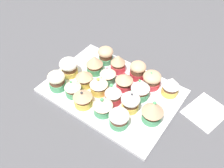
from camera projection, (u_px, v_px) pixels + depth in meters
The scene contains 23 objects.
ground_plane at pixel (112, 95), 86.40cm from camera, with size 180.00×180.00×3.00cm, color #4C4C51.
baking_tray at pixel (112, 91), 84.88cm from camera, with size 45.05×31.62×1.20cm.
cupcake_0 at pixel (171, 86), 80.69cm from camera, with size 5.84×5.84×7.30cm.
cupcake_1 at pixel (152, 79), 83.66cm from camera, with size 6.43×6.43×6.36cm.
cupcake_2 at pixel (138, 70), 86.30cm from camera, with size 5.80×5.80×6.80cm.
cupcake_3 at pixel (118, 63), 88.62cm from camera, with size 5.52×5.52×7.26cm.
cupcake_4 at pixel (106, 55), 92.17cm from camera, with size 5.91×5.91×6.68cm.
cupcake_5 at pixel (140, 88), 79.40cm from camera, with size 6.29×6.29×8.25cm.
cupcake_6 at pixel (124, 81), 82.61cm from camera, with size 6.08×6.08×6.87cm.
cupcake_7 at pixel (108, 74), 84.76cm from camera, with size 5.69×5.69×7.03cm.
cupcake_8 at pixel (95, 64), 88.06cm from camera, with size 6.15×6.15×7.56cm.
cupcake_9 at pixel (153, 111), 72.90cm from camera, with size 6.91×6.91×8.18cm.
cupcake_10 at pixel (130, 102), 76.20cm from camera, with size 6.08×6.08×6.91cm.
cupcake_11 at pixel (113, 93), 78.16cm from camera, with size 5.59×5.59×8.04cm.
cupcake_12 at pixel (99, 85), 81.26cm from camera, with size 6.22×6.22×7.31cm.
cupcake_13 at pixel (84, 78), 83.61cm from camera, with size 5.94×5.94×6.81cm.
cupcake_14 at pixel (69, 67), 87.27cm from camera, with size 6.68×6.68×6.99cm.
cupcake_15 at pixel (119, 118), 72.53cm from camera, with size 6.25×6.25×5.83cm.
cupcake_16 at pixel (103, 105), 75.21cm from camera, with size 6.41×6.41×7.39cm.
cupcake_17 at pixel (83, 98), 77.52cm from camera, with size 6.34×6.34×6.91cm.
cupcake_18 at pixel (73, 88), 80.51cm from camera, with size 5.63×5.63×6.99cm.
cupcake_19 at pixel (57, 80), 82.71cm from camera, with size 6.01×6.01×6.92cm.
napkin at pixel (206, 112), 79.05cm from camera, with size 10.98×13.18×0.60cm, color white.
Camera 1 is at (-33.04, 45.93, 63.92)cm, focal length 38.74 mm.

